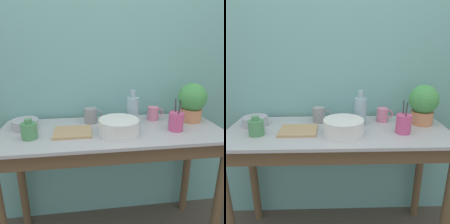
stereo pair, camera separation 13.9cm
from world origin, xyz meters
TOP-DOWN VIEW (x-y plane):
  - wall_back at (0.00, 0.61)m, footprint 6.00×0.05m
  - counter_table at (0.00, 0.25)m, footprint 1.45×0.55m
  - potted_plant at (0.59, 0.37)m, footprint 0.20×0.20m
  - bowl_wash_large at (0.03, 0.19)m, footprint 0.25×0.25m
  - bottle_tall at (0.16, 0.37)m, footprint 0.08×0.08m
  - bottle_short at (-0.50, 0.21)m, footprint 0.09×0.09m
  - mug_grey at (-0.13, 0.43)m, footprint 0.13×0.09m
  - mug_pink at (0.33, 0.43)m, footprint 0.12×0.08m
  - bowl_small_steel at (-0.57, 0.38)m, footprint 0.17×0.17m
  - utensil_cup at (0.41, 0.21)m, footprint 0.09×0.09m
  - tray_board at (-0.25, 0.25)m, footprint 0.23×0.19m

SIDE VIEW (x-z plane):
  - counter_table at x=0.00m, z-range 0.25..1.15m
  - tray_board at x=-0.25m, z-range 0.89..0.91m
  - bowl_small_steel at x=-0.57m, z-range 0.89..0.95m
  - bowl_wash_large at x=0.03m, z-range 0.89..0.99m
  - mug_pink at x=0.33m, z-range 0.89..0.99m
  - bottle_short at x=-0.50m, z-range 0.88..1.00m
  - mug_grey at x=-0.13m, z-range 0.89..1.00m
  - utensil_cup at x=0.41m, z-range 0.85..1.06m
  - bottle_tall at x=0.16m, z-range 0.87..1.11m
  - potted_plant at x=0.59m, z-range 0.91..1.18m
  - wall_back at x=0.00m, z-range 0.00..2.40m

